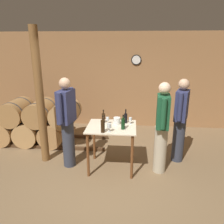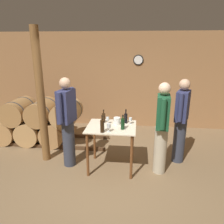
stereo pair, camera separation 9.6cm
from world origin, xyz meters
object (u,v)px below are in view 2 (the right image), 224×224
Objects in this scene: wine_glass_near_center at (109,126)px; person_visitor_bearded at (162,127)px; wine_glass_near_right at (130,119)px; wine_bottle_left at (102,126)px; person_host at (67,121)px; wine_bottle_center at (123,124)px; wine_bottle_right at (126,118)px; person_visitor_with_scarf at (181,120)px; wine_glass_near_left at (108,119)px; wooden_post at (41,98)px; ice_bucket at (117,121)px; wine_bottle_far_left at (104,118)px.

wine_glass_near_center is 0.98m from person_visitor_bearded.
wine_bottle_left is at bearing -134.94° from wine_glass_near_right.
person_host reaches higher than person_visitor_bearded.
person_visitor_bearded is (1.05, 0.28, -0.08)m from wine_bottle_left.
wine_bottle_left is at bearing -152.02° from wine_bottle_center.
person_visitor_bearded is at bearing 8.06° from wine_bottle_center.
wine_glass_near_center is 0.09× the size of person_visitor_bearded.
wine_bottle_right is 1.12m from person_visitor_with_scarf.
wine_glass_near_left is 0.08× the size of person_visitor_bearded.
person_visitor_bearded is (1.79, -0.05, -0.03)m from person_host.
wooden_post reaches higher than wine_glass_near_right.
ice_bucket is (1.52, -0.05, -0.40)m from wooden_post.
ice_bucket is at bearing 63.66° from wine_bottle_left.
wine_glass_near_left is at bearing -40.15° from wine_bottle_far_left.
wooden_post is at bearing 175.07° from person_visitor_bearded.
person_visitor_with_scarf reaches higher than wine_glass_near_right.
wine_glass_near_left is 0.44m from wine_glass_near_right.
wine_bottle_far_left is at bearing -176.94° from wine_bottle_right.
wine_bottle_center is 0.16× the size of person_visitor_with_scarf.
wine_bottle_far_left is at bearing 109.45° from wine_glass_near_center.
wooden_post is 17.46× the size of wine_glass_near_center.
wine_bottle_far_left is 0.70m from person_host.
ice_bucket is at bearing 169.75° from person_visitor_bearded.
wine_bottle_left reaches higher than ice_bucket.
wine_glass_near_center is 1.15× the size of ice_bucket.
person_visitor_with_scarf is at bearing 9.25° from wine_bottle_far_left.
person_visitor_with_scarf is (2.21, 0.41, -0.03)m from person_host.
person_host reaches higher than wine_glass_near_center.
wine_bottle_left is 0.67m from wine_glass_near_right.
wine_bottle_far_left is 0.50m from wine_bottle_left.
wooden_post is at bearing -178.97° from wine_bottle_right.
person_visitor_with_scarf is at bearing 26.71° from wine_bottle_left.
wooden_post is at bearing 178.04° from ice_bucket.
wine_bottle_far_left is 0.51m from wine_bottle_center.
wine_bottle_right is 0.10m from wine_glass_near_right.
wine_bottle_center is (0.35, 0.18, -0.01)m from wine_bottle_left.
ice_bucket is at bearing -1.96° from wooden_post.
wine_glass_near_center is at bearing -17.87° from wooden_post.
wine_bottle_far_left is 0.49m from wine_glass_near_center.
wooden_post is 1.71m from wine_bottle_center.
wine_bottle_right is 0.16× the size of person_visitor_bearded.
wine_bottle_center reaches higher than wine_glass_near_left.
wine_bottle_left is 1.15× the size of wine_bottle_center.
wine_bottle_center is 0.29m from ice_bucket.
wine_bottle_right reaches higher than ice_bucket.
wooden_post is 1.72m from wine_bottle_right.
wine_glass_near_center is 0.90m from person_host.
wine_bottle_right is (1.68, 0.03, -0.36)m from wooden_post.
wine_glass_near_right is at bearing 8.76° from ice_bucket.
wine_bottle_far_left is 0.43m from wine_bottle_right.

